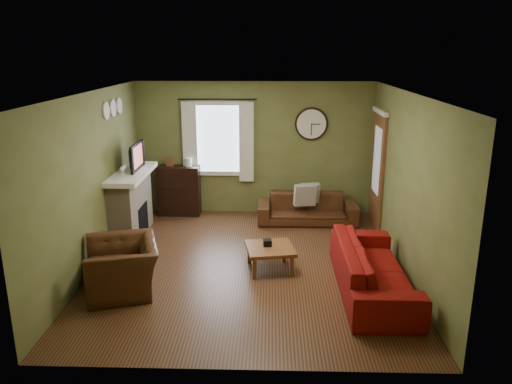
{
  "coord_description": "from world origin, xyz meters",
  "views": [
    {
      "loc": [
        0.33,
        -7.03,
        3.19
      ],
      "look_at": [
        0.1,
        0.4,
        1.05
      ],
      "focal_mm": 35.0,
      "sensor_mm": 36.0,
      "label": 1
    }
  ],
  "objects_px": {
    "bookshelf": "(179,190)",
    "armchair": "(122,267)",
    "sofa_brown": "(307,208)",
    "sofa_red": "(373,268)",
    "coffee_table": "(270,258)"
  },
  "relations": [
    {
      "from": "sofa_brown",
      "to": "armchair",
      "type": "distance_m",
      "value": 3.95
    },
    {
      "from": "bookshelf",
      "to": "armchair",
      "type": "bearing_deg",
      "value": -93.32
    },
    {
      "from": "bookshelf",
      "to": "armchair",
      "type": "relative_size",
      "value": 0.92
    },
    {
      "from": "sofa_brown",
      "to": "bookshelf",
      "type": "bearing_deg",
      "value": 170.96
    },
    {
      "from": "bookshelf",
      "to": "armchair",
      "type": "height_order",
      "value": "bookshelf"
    },
    {
      "from": "armchair",
      "to": "coffee_table",
      "type": "xyz_separation_m",
      "value": [
        2.0,
        0.73,
        -0.16
      ]
    },
    {
      "from": "sofa_brown",
      "to": "sofa_red",
      "type": "height_order",
      "value": "sofa_red"
    },
    {
      "from": "coffee_table",
      "to": "sofa_red",
      "type": "bearing_deg",
      "value": -24.9
    },
    {
      "from": "sofa_red",
      "to": "armchair",
      "type": "height_order",
      "value": "armchair"
    },
    {
      "from": "armchair",
      "to": "coffee_table",
      "type": "height_order",
      "value": "armchair"
    },
    {
      "from": "bookshelf",
      "to": "sofa_brown",
      "type": "height_order",
      "value": "bookshelf"
    },
    {
      "from": "sofa_red",
      "to": "armchair",
      "type": "distance_m",
      "value": 3.4
    },
    {
      "from": "sofa_brown",
      "to": "coffee_table",
      "type": "distance_m",
      "value": 2.27
    },
    {
      "from": "sofa_red",
      "to": "bookshelf",
      "type": "bearing_deg",
      "value": 45.03
    },
    {
      "from": "sofa_brown",
      "to": "coffee_table",
      "type": "relative_size",
      "value": 2.74
    }
  ]
}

